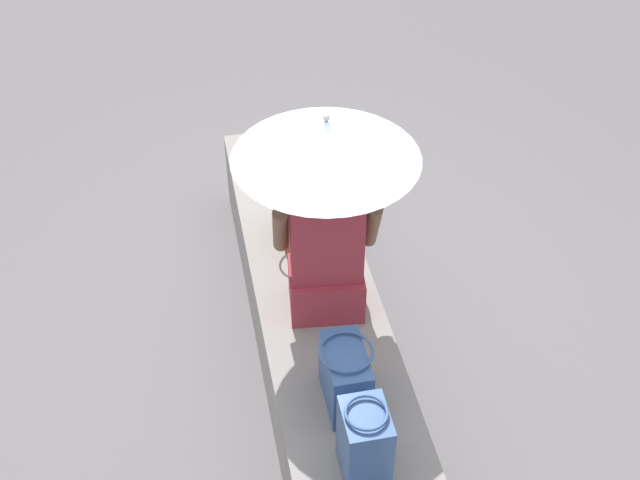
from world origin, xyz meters
TOP-DOWN VIEW (x-y plane):
  - ground_plane at (0.00, 0.00)m, footprint 14.00×14.00m
  - stone_bench at (0.00, 0.00)m, footprint 2.80×0.59m
  - person_seated at (0.14, 0.03)m, footprint 0.32×0.49m
  - parasol at (0.06, 0.04)m, footprint 0.81×0.81m
  - handbag_black at (0.71, -0.01)m, footprint 0.30×0.22m
  - tote_bag_canvas at (1.06, -0.01)m, footprint 0.22×0.17m
  - shoulder_bag_spare at (-0.40, -0.05)m, footprint 0.30×0.22m

SIDE VIEW (x-z plane):
  - ground_plane at x=0.00m, z-range 0.00..0.00m
  - stone_bench at x=0.00m, z-range 0.00..0.49m
  - shoulder_bag_spare at x=-0.40m, z-range 0.49..0.77m
  - handbag_black at x=0.71m, z-range 0.49..0.80m
  - tote_bag_canvas at x=1.06m, z-range 0.49..0.86m
  - person_seated at x=0.14m, z-range 0.43..1.33m
  - parasol at x=0.06m, z-range 0.87..1.88m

